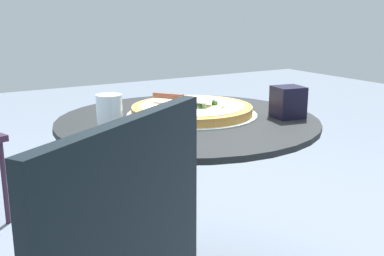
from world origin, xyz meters
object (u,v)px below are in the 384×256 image
object	(u,v)px
drinking_cup	(110,115)
napkin_dispenser	(288,102)
pizza_on_tray	(192,110)
patio_table	(188,174)
pizza_server	(181,98)

from	to	relation	value
drinking_cup	napkin_dispenser	distance (m)	0.59
pizza_on_tray	drinking_cup	world-z (taller)	drinking_cup
patio_table	pizza_on_tray	bearing A→B (deg)	133.68
patio_table	napkin_dispenser	distance (m)	0.41
patio_table	napkin_dispenser	bearing A→B (deg)	61.45
napkin_dispenser	drinking_cup	bearing A→B (deg)	1.98
patio_table	drinking_cup	size ratio (longest dim) A/B	7.23
drinking_cup	pizza_server	bearing A→B (deg)	114.71
patio_table	napkin_dispenser	size ratio (longest dim) A/B	8.30
pizza_on_tray	patio_table	bearing A→B (deg)	-46.32
patio_table	pizza_server	xyz separation A→B (m)	(-0.07, 0.01, 0.25)
pizza_on_tray	drinking_cup	distance (m)	0.36
pizza_server	drinking_cup	world-z (taller)	drinking_cup
pizza_server	napkin_dispenser	size ratio (longest dim) A/B	1.92
patio_table	drinking_cup	world-z (taller)	drinking_cup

